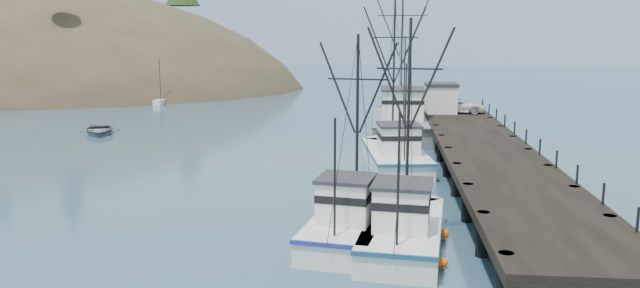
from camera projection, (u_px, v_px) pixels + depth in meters
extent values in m
plane|color=#2A465E|center=(219.00, 255.00, 27.18)|extent=(400.00, 400.00, 0.00)
cube|color=black|center=(488.00, 152.00, 41.16)|extent=(6.00, 44.00, 0.50)
cylinder|color=black|center=(505.00, 280.00, 21.97)|extent=(0.56, 0.56, 2.00)
cylinder|color=black|center=(483.00, 234.00, 26.86)|extent=(0.56, 0.56, 2.00)
cylinder|color=black|center=(608.00, 238.00, 26.35)|extent=(0.56, 0.56, 2.00)
cylinder|color=black|center=(467.00, 203.00, 31.76)|extent=(0.56, 0.56, 2.00)
cylinder|color=black|center=(573.00, 206.00, 31.25)|extent=(0.56, 0.56, 2.00)
cylinder|color=black|center=(456.00, 180.00, 36.65)|extent=(0.56, 0.56, 2.00)
cylinder|color=black|center=(547.00, 182.00, 36.14)|extent=(0.56, 0.56, 2.00)
cylinder|color=black|center=(447.00, 162.00, 41.55)|extent=(0.56, 0.56, 2.00)
cylinder|color=black|center=(527.00, 164.00, 41.04)|extent=(0.56, 0.56, 2.00)
cylinder|color=black|center=(441.00, 148.00, 46.44)|extent=(0.56, 0.56, 2.00)
cylinder|color=black|center=(512.00, 149.00, 45.93)|extent=(0.56, 0.56, 2.00)
cylinder|color=black|center=(435.00, 137.00, 51.33)|extent=(0.56, 0.56, 2.00)
cylinder|color=black|center=(500.00, 138.00, 50.82)|extent=(0.56, 0.56, 2.00)
cylinder|color=black|center=(431.00, 128.00, 56.23)|extent=(0.56, 0.56, 2.00)
cylinder|color=black|center=(489.00, 129.00, 55.72)|extent=(0.56, 0.56, 2.00)
cylinder|color=black|center=(427.00, 120.00, 61.12)|extent=(0.56, 0.56, 2.00)
cylinder|color=black|center=(481.00, 121.00, 60.61)|extent=(0.56, 0.56, 2.00)
cube|color=beige|center=(53.00, 91.00, 85.46)|extent=(4.00, 5.00, 2.80)
cube|color=beige|center=(28.00, 88.00, 89.96)|extent=(4.00, 5.00, 2.80)
cube|color=beige|center=(100.00, 88.00, 90.94)|extent=(4.00, 5.00, 2.80)
cube|color=#9EB2C6|center=(392.00, 62.00, 192.60)|extent=(360.00, 40.00, 26.00)
cube|color=silver|center=(244.00, 59.00, 212.17)|extent=(180.00, 25.00, 18.00)
cube|color=silver|center=(87.00, 102.00, 82.34)|extent=(1.00, 3.50, 0.90)
cylinder|color=black|center=(86.00, 80.00, 81.82)|extent=(0.08, 0.08, 6.00)
cube|color=silver|center=(109.00, 98.00, 86.79)|extent=(1.00, 3.50, 0.90)
cylinder|color=black|center=(108.00, 78.00, 86.27)|extent=(0.08, 0.08, 6.00)
cube|color=silver|center=(37.00, 101.00, 83.60)|extent=(1.00, 3.50, 0.90)
cylinder|color=black|center=(35.00, 79.00, 83.08)|extent=(0.08, 0.08, 6.00)
cube|color=silver|center=(161.00, 102.00, 82.08)|extent=(1.00, 3.50, 0.90)
cylinder|color=black|center=(160.00, 80.00, 81.56)|extent=(0.08, 0.08, 6.00)
cube|color=silver|center=(68.00, 92.00, 95.10)|extent=(1.00, 3.50, 0.90)
cylinder|color=black|center=(67.00, 73.00, 94.58)|extent=(0.08, 0.08, 6.00)
cube|color=silver|center=(403.00, 238.00, 28.04)|extent=(4.25, 8.78, 1.60)
cube|color=silver|center=(410.00, 212.00, 32.10)|extent=(3.28, 3.28, 1.60)
cube|color=navy|center=(404.00, 223.00, 27.92)|extent=(4.34, 9.00, 0.18)
cube|color=silver|center=(402.00, 207.00, 26.69)|extent=(2.57, 2.63, 1.90)
cube|color=#26262B|center=(403.00, 184.00, 26.50)|extent=(2.79, 2.87, 0.16)
cylinder|color=black|center=(408.00, 118.00, 28.34)|extent=(0.14, 0.14, 8.95)
cylinder|color=black|center=(398.00, 179.00, 24.29)|extent=(0.10, 0.10, 5.37)
cube|color=silver|center=(351.00, 232.00, 28.95)|extent=(4.51, 8.37, 1.60)
cube|color=silver|center=(367.00, 208.00, 32.71)|extent=(3.16, 3.16, 1.60)
cube|color=navy|center=(351.00, 217.00, 28.82)|extent=(4.60, 8.58, 0.18)
cube|color=silver|center=(346.00, 201.00, 27.67)|extent=(2.59, 2.59, 1.90)
cube|color=#26262B|center=(346.00, 178.00, 27.48)|extent=(2.81, 2.82, 0.16)
cylinder|color=black|center=(357.00, 123.00, 29.22)|extent=(0.14, 0.14, 8.24)
cylinder|color=black|center=(335.00, 178.00, 25.46)|extent=(0.10, 0.10, 4.94)
cube|color=silver|center=(395.00, 160.00, 44.81)|extent=(5.09, 10.28, 1.60)
cube|color=silver|center=(386.00, 148.00, 49.66)|extent=(3.76, 3.76, 1.60)
cube|color=navy|center=(395.00, 151.00, 44.68)|extent=(5.20, 10.54, 0.18)
cube|color=silver|center=(398.00, 139.00, 43.25)|extent=(3.01, 3.11, 1.90)
cube|color=#26262B|center=(399.00, 125.00, 43.07)|extent=(3.27, 3.40, 0.16)
cylinder|color=black|center=(394.00, 74.00, 45.21)|extent=(0.14, 0.14, 10.54)
cylinder|color=black|center=(405.00, 112.00, 40.37)|extent=(0.10, 0.10, 6.32)
cube|color=slate|center=(401.00, 128.00, 57.93)|extent=(5.18, 14.77, 2.20)
cube|color=slate|center=(399.00, 117.00, 65.14)|extent=(5.12, 5.12, 2.20)
cube|color=#222328|center=(401.00, 117.00, 57.75)|extent=(5.29, 15.15, 0.18)
cube|color=silver|center=(402.00, 104.00, 55.64)|extent=(3.60, 4.18, 2.60)
cube|color=#26262B|center=(402.00, 89.00, 55.39)|extent=(3.91, 4.55, 0.16)
cylinder|color=black|center=(402.00, 48.00, 58.85)|extent=(0.14, 0.14, 12.23)
cylinder|color=black|center=(404.00, 81.00, 51.51)|extent=(0.10, 0.10, 7.34)
cube|color=silver|center=(441.00, 99.00, 58.65)|extent=(2.80, 3.00, 2.50)
cube|color=#26262B|center=(441.00, 84.00, 58.40)|extent=(3.00, 3.20, 0.30)
imported|color=silver|center=(458.00, 106.00, 58.59)|extent=(5.02, 2.48, 1.37)
imported|color=#5A5E64|center=(99.00, 134.00, 58.94)|extent=(5.58, 6.39, 1.10)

